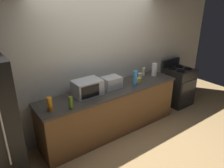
# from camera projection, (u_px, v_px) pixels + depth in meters

# --- Properties ---
(ground_plane) EXTENTS (8.00, 8.00, 0.00)m
(ground_plane) POSITION_uv_depth(u_px,v_px,m) (125.00, 140.00, 3.98)
(ground_plane) COLOR tan
(back_wall) EXTENTS (6.40, 0.10, 2.70)m
(back_wall) POSITION_uv_depth(u_px,v_px,m) (99.00, 61.00, 4.07)
(back_wall) COLOR beige
(back_wall) RESTS_ON ground_plane
(counter_run) EXTENTS (2.84, 0.64, 0.90)m
(counter_run) POSITION_uv_depth(u_px,v_px,m) (112.00, 110.00, 4.11)
(counter_run) COLOR brown
(counter_run) RESTS_ON ground_plane
(stove_range) EXTENTS (0.60, 0.61, 1.08)m
(stove_range) POSITION_uv_depth(u_px,v_px,m) (178.00, 86.00, 5.20)
(stove_range) COLOR black
(stove_range) RESTS_ON ground_plane
(microwave) EXTENTS (0.48, 0.35, 0.27)m
(microwave) POSITION_uv_depth(u_px,v_px,m) (87.00, 88.00, 3.65)
(microwave) COLOR #B7BABF
(microwave) RESTS_ON counter_run
(toaster_oven) EXTENTS (0.34, 0.26, 0.21)m
(toaster_oven) POSITION_uv_depth(u_px,v_px,m) (112.00, 82.00, 3.96)
(toaster_oven) COLOR #B7BABF
(toaster_oven) RESTS_ON counter_run
(paper_towel_roll) EXTENTS (0.12, 0.12, 0.27)m
(paper_towel_roll) POSITION_uv_depth(u_px,v_px,m) (154.00, 70.00, 4.56)
(paper_towel_roll) COLOR white
(paper_towel_roll) RESTS_ON counter_run
(bottle_olive_oil) EXTENTS (0.06, 0.06, 0.20)m
(bottle_olive_oil) POSITION_uv_depth(u_px,v_px,m) (71.00, 103.00, 3.21)
(bottle_olive_oil) COLOR #4C6B19
(bottle_olive_oil) RESTS_ON counter_run
(bottle_spray_cleaner) EXTENTS (0.08, 0.08, 0.30)m
(bottle_spray_cleaner) POSITION_uv_depth(u_px,v_px,m) (135.00, 78.00, 4.03)
(bottle_spray_cleaner) COLOR #338CE5
(bottle_spray_cleaner) RESTS_ON counter_run
(bottle_vinegar) EXTENTS (0.06, 0.06, 0.18)m
(bottle_vinegar) POSITION_uv_depth(u_px,v_px,m) (144.00, 72.00, 4.57)
(bottle_vinegar) COLOR beige
(bottle_vinegar) RESTS_ON counter_run
(bottle_dish_soap) EXTENTS (0.08, 0.08, 0.22)m
(bottle_dish_soap) POSITION_uv_depth(u_px,v_px,m) (50.00, 104.00, 3.15)
(bottle_dish_soap) COLOR orange
(bottle_dish_soap) RESTS_ON counter_run
(mug_yellow) EXTENTS (0.09, 0.09, 0.09)m
(mug_yellow) POSITION_uv_depth(u_px,v_px,m) (139.00, 80.00, 4.24)
(mug_yellow) COLOR yellow
(mug_yellow) RESTS_ON counter_run
(mug_white) EXTENTS (0.09, 0.09, 0.10)m
(mug_white) POSITION_uv_depth(u_px,v_px,m) (140.00, 76.00, 4.47)
(mug_white) COLOR white
(mug_white) RESTS_ON counter_run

